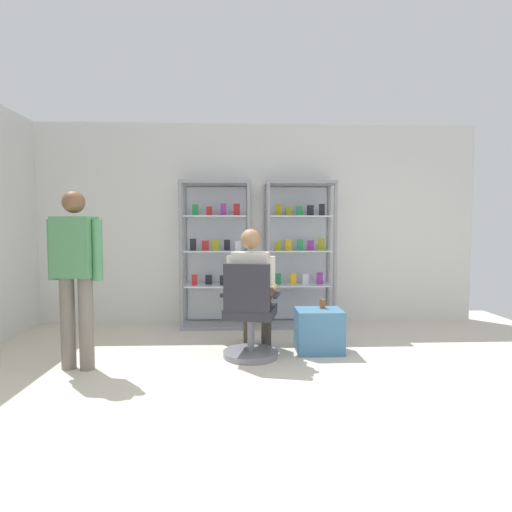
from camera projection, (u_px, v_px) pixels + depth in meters
ground_plane at (275, 420)px, 2.79m from camera, size 7.20×7.20×0.00m
back_wall at (257, 224)px, 5.69m from camera, size 6.00×0.10×2.70m
display_cabinet_left at (216, 253)px, 5.46m from camera, size 0.90×0.45×1.90m
display_cabinet_right at (299, 253)px, 5.50m from camera, size 0.90×0.45×1.90m
office_chair at (250, 319)px, 4.09m from camera, size 0.61×0.57×0.96m
seated_shopkeeper at (253, 285)px, 4.23m from camera, size 0.54×0.61×1.29m
storage_crate at (319, 331)px, 4.33m from camera, size 0.48×0.39×0.45m
tea_glass at (323, 304)px, 4.37m from camera, size 0.06×0.06×0.10m
standing_customer at (75, 268)px, 3.75m from camera, size 0.52×0.28×1.63m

